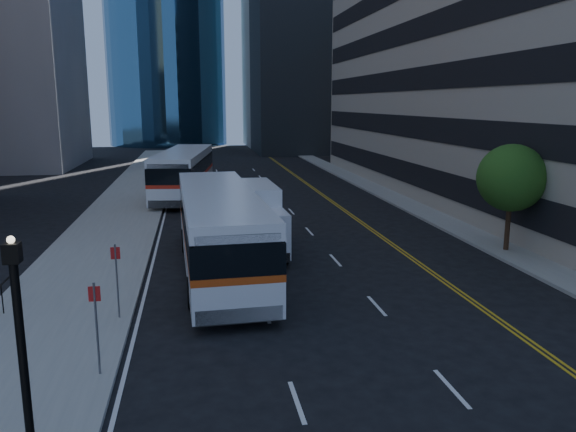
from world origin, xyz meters
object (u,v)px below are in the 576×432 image
(street_tree, at_px, (511,178))
(lamp_post, at_px, (22,348))
(bus_front, at_px, (219,229))
(box_truck, at_px, (254,217))
(bus_rear, at_px, (184,172))

(street_tree, bearing_deg, lamp_post, -142.13)
(street_tree, xyz_separation_m, lamp_post, (-18.00, -14.00, -0.92))
(bus_front, distance_m, box_truck, 3.81)
(bus_front, height_order, box_truck, bus_front)
(lamp_post, height_order, bus_front, lamp_post)
(street_tree, xyz_separation_m, bus_front, (-13.83, -0.98, -1.73))
(bus_rear, distance_m, box_truck, 17.34)
(box_truck, bearing_deg, bus_front, -120.66)
(street_tree, relative_size, box_truck, 0.76)
(street_tree, relative_size, lamp_post, 1.12)
(lamp_post, distance_m, box_truck, 17.45)
(lamp_post, bearing_deg, bus_front, 72.24)
(bus_rear, bearing_deg, box_truck, -70.53)
(box_truck, bearing_deg, bus_rear, 99.99)
(street_tree, relative_size, bus_rear, 0.36)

